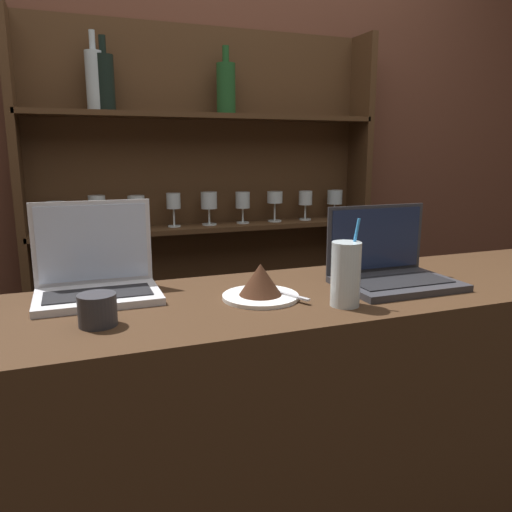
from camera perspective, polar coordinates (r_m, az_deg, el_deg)
bar_counter at (r=1.49m, az=3.29°, el=-22.25°), size 2.05×0.50×0.95m
back_wall at (r=2.20m, az=-7.43°, el=12.84°), size 7.00×0.06×2.70m
back_shelf at (r=2.16m, az=-5.83°, el=2.33°), size 1.46×0.18×1.81m
laptop_near at (r=1.31m, az=-17.80°, el=-2.06°), size 0.30×0.20×0.23m
laptop_far at (r=1.42m, az=15.03°, el=-1.31°), size 0.31×0.23×0.21m
cake_plate at (r=1.23m, az=0.53°, el=-3.26°), size 0.19×0.19×0.09m
water_glass at (r=1.19m, az=10.22°, el=-2.04°), size 0.07×0.07×0.21m
coffee_cup at (r=1.10m, az=-17.67°, el=-5.88°), size 0.08×0.08×0.07m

